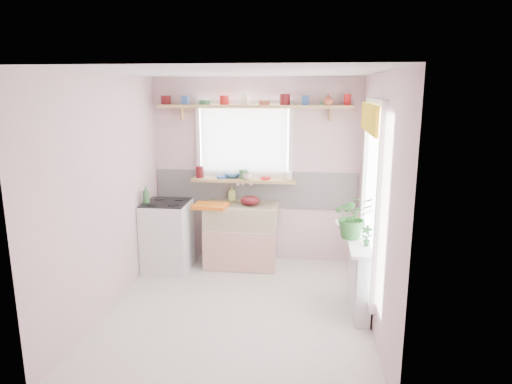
# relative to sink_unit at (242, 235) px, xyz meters

# --- Properties ---
(room) EXTENTS (3.20, 3.20, 3.20)m
(room) POSITION_rel_sink_unit_xyz_m (0.81, -0.43, 0.94)
(room) COLOR white
(room) RESTS_ON ground
(sink_unit) EXTENTS (0.95, 0.65, 1.11)m
(sink_unit) POSITION_rel_sink_unit_xyz_m (0.00, 0.00, 0.00)
(sink_unit) COLOR white
(sink_unit) RESTS_ON ground
(cooker) EXTENTS (0.58, 0.58, 0.93)m
(cooker) POSITION_rel_sink_unit_xyz_m (-0.95, -0.24, 0.03)
(cooker) COLOR white
(cooker) RESTS_ON ground
(radiator_ledge) EXTENTS (0.22, 0.95, 0.78)m
(radiator_ledge) POSITION_rel_sink_unit_xyz_m (1.45, -1.09, -0.03)
(radiator_ledge) COLOR white
(radiator_ledge) RESTS_ON ground
(windowsill) EXTENTS (1.40, 0.22, 0.04)m
(windowsill) POSITION_rel_sink_unit_xyz_m (-0.00, 0.19, 0.71)
(windowsill) COLOR tan
(windowsill) RESTS_ON room
(pine_shelf) EXTENTS (2.52, 0.24, 0.04)m
(pine_shelf) POSITION_rel_sink_unit_xyz_m (0.15, 0.18, 1.69)
(pine_shelf) COLOR tan
(pine_shelf) RESTS_ON room
(shelf_crockery) EXTENTS (2.47, 0.11, 0.12)m
(shelf_crockery) POSITION_rel_sink_unit_xyz_m (0.13, 0.18, 1.76)
(shelf_crockery) COLOR #590F14
(shelf_crockery) RESTS_ON pine_shelf
(sill_crockery) EXTENTS (1.35, 0.11, 0.12)m
(sill_crockery) POSITION_rel_sink_unit_xyz_m (-0.00, 0.19, 0.78)
(sill_crockery) COLOR #590F14
(sill_crockery) RESTS_ON windowsill
(dish_tray) EXTENTS (0.45, 0.35, 0.04)m
(dish_tray) POSITION_rel_sink_unit_xyz_m (-0.38, -0.19, 0.44)
(dish_tray) COLOR orange
(dish_tray) RESTS_ON sink_unit
(colander) EXTENTS (0.33, 0.33, 0.12)m
(colander) POSITION_rel_sink_unit_xyz_m (0.12, -0.00, 0.48)
(colander) COLOR #580F16
(colander) RESTS_ON sink_unit
(jade_plant) EXTENTS (0.46, 0.41, 0.48)m
(jade_plant) POSITION_rel_sink_unit_xyz_m (1.36, -0.99, 0.58)
(jade_plant) COLOR #2E6C2B
(jade_plant) RESTS_ON radiator_ledge
(fruit_bowl) EXTENTS (0.36, 0.36, 0.08)m
(fruit_bowl) POSITION_rel_sink_unit_xyz_m (1.36, -0.69, 0.38)
(fruit_bowl) COLOR silver
(fruit_bowl) RESTS_ON radiator_ledge
(herb_pot) EXTENTS (0.13, 0.11, 0.22)m
(herb_pot) POSITION_rel_sink_unit_xyz_m (1.48, -1.24, 0.45)
(herb_pot) COLOR #276329
(herb_pot) RESTS_ON radiator_ledge
(soap_bottle_sink) EXTENTS (0.11, 0.11, 0.20)m
(soap_bottle_sink) POSITION_rel_sink_unit_xyz_m (-0.17, 0.21, 0.52)
(soap_bottle_sink) COLOR #BCCB5A
(soap_bottle_sink) RESTS_ON sink_unit
(sill_cup) EXTENTS (0.12, 0.12, 0.09)m
(sill_cup) POSITION_rel_sink_unit_xyz_m (0.06, 0.13, 0.77)
(sill_cup) COLOR beige
(sill_cup) RESTS_ON windowsill
(sill_bowl) EXTENTS (0.24, 0.24, 0.07)m
(sill_bowl) POSITION_rel_sink_unit_xyz_m (-0.16, 0.25, 0.76)
(sill_bowl) COLOR #346BA9
(sill_bowl) RESTS_ON windowsill
(shelf_vase) EXTENTS (0.18, 0.18, 0.14)m
(shelf_vase) POSITION_rel_sink_unit_xyz_m (1.09, 0.12, 1.78)
(shelf_vase) COLOR #B85738
(shelf_vase) RESTS_ON pine_shelf
(cooker_bottle) EXTENTS (0.12, 0.12, 0.23)m
(cooker_bottle) POSITION_rel_sink_unit_xyz_m (-1.17, -0.36, 0.60)
(cooker_bottle) COLOR #3B7641
(cooker_bottle) RESTS_ON cooker
(fruit) EXTENTS (0.20, 0.14, 0.10)m
(fruit) POSITION_rel_sink_unit_xyz_m (1.37, -0.69, 0.45)
(fruit) COLOR orange
(fruit) RESTS_ON fruit_bowl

